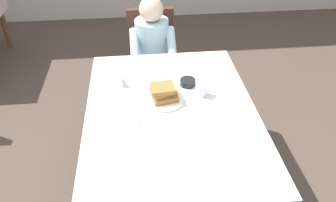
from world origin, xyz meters
TOP-DOWN VIEW (x-y plane):
  - ground_plane at (0.00, 0.00)m, footprint 14.00×14.00m
  - dining_table_main at (0.00, 0.00)m, footprint 1.12×1.52m
  - chair_diner at (-0.06, 1.17)m, footprint 0.44×0.45m
  - diner_person at (-0.06, 1.01)m, footprint 0.40×0.43m
  - plate_breakfast at (-0.04, 0.12)m, footprint 0.28×0.28m
  - breakfast_stack at (-0.04, 0.12)m, footprint 0.19×0.19m
  - cup_coffee at (0.22, 0.15)m, footprint 0.11×0.08m
  - bowl_butter at (0.15, 0.28)m, footprint 0.11×0.11m
  - syrup_pitcher at (-0.31, 0.31)m, footprint 0.08×0.08m
  - fork_left_of_plate at (-0.23, 0.10)m, footprint 0.03×0.18m
  - knife_right_of_plate at (0.15, 0.10)m, footprint 0.02×0.20m
  - spoon_near_edge at (-0.05, -0.24)m, footprint 0.15×0.03m
  - napkin_folded at (-0.29, -0.08)m, footprint 0.19×0.15m

SIDE VIEW (x-z plane):
  - ground_plane at x=0.00m, z-range 0.00..0.00m
  - chair_diner at x=-0.06m, z-range 0.06..0.99m
  - dining_table_main at x=0.00m, z-range 0.28..1.02m
  - diner_person at x=-0.06m, z-range 0.11..1.23m
  - fork_left_of_plate at x=-0.23m, z-range 0.74..0.74m
  - knife_right_of_plate at x=0.15m, z-range 0.74..0.74m
  - spoon_near_edge at x=-0.05m, z-range 0.74..0.74m
  - napkin_folded at x=-0.29m, z-range 0.74..0.75m
  - plate_breakfast at x=-0.04m, z-range 0.74..0.76m
  - bowl_butter at x=0.15m, z-range 0.74..0.78m
  - syrup_pitcher at x=-0.31m, z-range 0.74..0.81m
  - cup_coffee at x=0.22m, z-range 0.74..0.83m
  - breakfast_stack at x=-0.04m, z-range 0.76..0.85m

